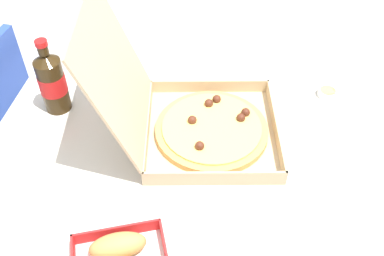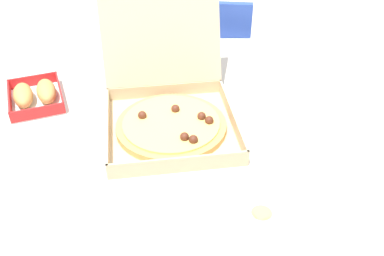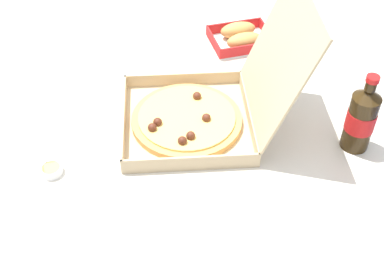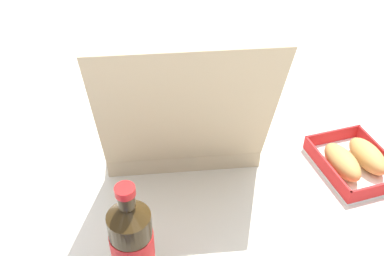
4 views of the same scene
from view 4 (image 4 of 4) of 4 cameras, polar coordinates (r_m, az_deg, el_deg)
dining_table at (r=1.14m, az=-2.31°, el=-4.06°), size 1.28×1.06×0.73m
pizza_box_open at (r=1.07m, az=-1.60°, el=1.09°), size 0.41×0.51×0.37m
bread_side_box at (r=1.06m, az=20.40°, el=-4.00°), size 0.21×0.23×0.06m
cola_bottle at (r=0.76m, az=-7.83°, el=-14.52°), size 0.07×0.07×0.22m
paper_menu at (r=1.26m, az=-22.88°, el=1.47°), size 0.24×0.19×0.00m
dipping_sauce_cup at (r=1.42m, az=-9.15°, el=8.80°), size 0.06×0.06×0.02m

